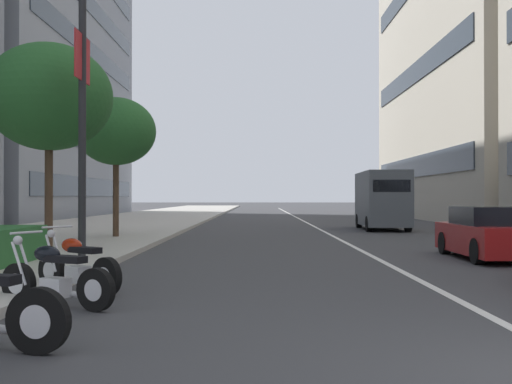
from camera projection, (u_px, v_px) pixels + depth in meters
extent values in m
cube|color=#B2ADA3|center=(112.00, 225.00, 35.13)|extent=(160.00, 9.43, 0.15)
cube|color=silver|center=(307.00, 223.00, 40.10)|extent=(110.00, 0.16, 0.01)
cylinder|color=black|center=(38.00, 321.00, 6.44)|extent=(0.26, 0.69, 0.68)
cylinder|color=silver|center=(38.00, 321.00, 6.44)|extent=(0.20, 0.36, 0.34)
cylinder|color=silver|center=(5.00, 329.00, 6.68)|extent=(0.24, 0.69, 0.16)
cylinder|color=black|center=(19.00, 283.00, 9.53)|extent=(0.38, 0.59, 0.60)
cylinder|color=silver|center=(19.00, 283.00, 9.53)|extent=(0.25, 0.33, 0.30)
cylinder|color=black|center=(96.00, 290.00, 8.86)|extent=(0.38, 0.59, 0.60)
cylinder|color=silver|center=(96.00, 290.00, 8.86)|extent=(0.25, 0.33, 0.30)
cube|color=silver|center=(56.00, 287.00, 9.19)|extent=(0.40, 0.46, 0.28)
cube|color=black|center=(65.00, 259.00, 9.12)|extent=(0.48, 0.67, 0.10)
ellipsoid|color=black|center=(47.00, 254.00, 9.27)|extent=(0.42, 0.52, 0.24)
cylinder|color=silver|center=(19.00, 263.00, 9.43)|extent=(0.18, 0.30, 0.64)
cylinder|color=silver|center=(26.00, 263.00, 9.56)|extent=(0.18, 0.30, 0.64)
cylinder|color=silver|center=(27.00, 232.00, 9.46)|extent=(0.55, 0.30, 0.04)
sphere|color=silver|center=(18.00, 240.00, 9.54)|extent=(0.14, 0.14, 0.14)
cylinder|color=silver|center=(78.00, 295.00, 9.19)|extent=(0.39, 0.65, 0.16)
cylinder|color=black|center=(52.00, 270.00, 11.14)|extent=(0.47, 0.57, 0.62)
cylinder|color=silver|center=(52.00, 270.00, 11.14)|extent=(0.29, 0.33, 0.31)
cylinder|color=black|center=(107.00, 277.00, 10.25)|extent=(0.47, 0.57, 0.62)
cylinder|color=silver|center=(107.00, 277.00, 10.25)|extent=(0.29, 0.33, 0.31)
cube|color=silver|center=(78.00, 274.00, 10.70)|extent=(0.44, 0.46, 0.28)
cube|color=black|center=(85.00, 250.00, 10.59)|extent=(0.56, 0.64, 0.10)
ellipsoid|color=#991E0A|center=(72.00, 245.00, 10.80)|extent=(0.47, 0.51, 0.24)
cylinder|color=silver|center=(51.00, 253.00, 11.04)|extent=(0.23, 0.28, 0.64)
cylinder|color=silver|center=(58.00, 253.00, 11.15)|extent=(0.23, 0.28, 0.64)
cylinder|color=silver|center=(57.00, 227.00, 11.05)|extent=(0.50, 0.39, 0.04)
sphere|color=silver|center=(51.00, 233.00, 11.16)|extent=(0.14, 0.14, 0.14)
cylinder|color=silver|center=(95.00, 281.00, 10.64)|extent=(0.49, 0.60, 0.16)
cube|color=maroon|center=(492.00, 239.00, 16.44)|extent=(4.16, 1.83, 0.73)
cube|color=black|center=(493.00, 216.00, 16.37)|extent=(2.10, 1.67, 0.46)
cylinder|color=black|center=(445.00, 243.00, 17.82)|extent=(0.62, 0.22, 0.62)
cylinder|color=black|center=(504.00, 243.00, 17.80)|extent=(0.62, 0.22, 0.62)
cylinder|color=black|center=(478.00, 251.00, 15.08)|extent=(0.62, 0.22, 0.62)
cube|color=#4C5156|center=(382.00, 199.00, 31.44)|extent=(5.65, 2.20, 2.61)
cube|color=black|center=(392.00, 186.00, 28.68)|extent=(0.10, 1.68, 0.56)
cylinder|color=black|center=(359.00, 221.00, 33.36)|extent=(0.73, 0.29, 0.72)
cylinder|color=black|center=(394.00, 221.00, 33.29)|extent=(0.73, 0.29, 0.72)
cylinder|color=black|center=(369.00, 224.00, 29.57)|extent=(0.73, 0.29, 0.72)
cylinder|color=black|center=(408.00, 224.00, 29.50)|extent=(0.73, 0.29, 0.72)
cylinder|color=#232326|center=(82.00, 57.00, 15.11)|extent=(0.18, 0.18, 9.49)
cube|color=#B21E23|center=(78.00, 54.00, 14.76)|extent=(0.56, 0.03, 1.10)
cube|color=#B21E23|center=(86.00, 61.00, 15.46)|extent=(0.56, 0.03, 1.10)
cylinder|color=#473323|center=(49.00, 197.00, 17.52)|extent=(0.22, 0.22, 2.89)
ellipsoid|color=#265B28|center=(49.00, 97.00, 17.54)|extent=(3.45, 3.45, 2.94)
cylinder|color=#473323|center=(116.00, 199.00, 23.54)|extent=(0.22, 0.22, 2.77)
ellipsoid|color=#265B28|center=(116.00, 131.00, 23.56)|extent=(2.93, 2.93, 2.49)
cube|color=#2D3842|center=(415.00, 167.00, 46.41)|extent=(25.26, 0.08, 1.50)
cube|color=#2D3842|center=(415.00, 73.00, 46.47)|extent=(25.26, 0.08, 1.50)
cube|color=#2D3842|center=(93.00, 187.00, 53.21)|extent=(29.60, 0.08, 1.50)
cube|color=#2D3842|center=(93.00, 142.00, 53.24)|extent=(29.60, 0.08, 1.50)
cube|color=#2D3842|center=(93.00, 98.00, 53.27)|extent=(29.60, 0.08, 1.50)
cube|color=#2D3842|center=(93.00, 53.00, 53.30)|extent=(29.60, 0.08, 1.50)
cube|color=#2D3842|center=(94.00, 8.00, 53.34)|extent=(29.60, 0.08, 1.50)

